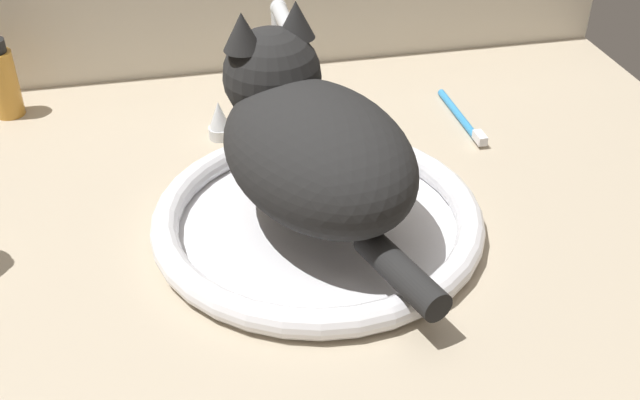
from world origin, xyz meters
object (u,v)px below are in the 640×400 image
(sink_basin, at_px, (320,219))
(faucet, at_px, (284,85))
(cat, at_px, (309,138))
(toothbrush, at_px, (462,118))
(amber_bottle, at_px, (3,80))

(sink_basin, distance_m, faucet, 0.23)
(cat, relative_size, toothbrush, 2.32)
(faucet, height_order, cat, cat)
(sink_basin, xyz_separation_m, faucet, (0.00, 0.22, 0.06))
(cat, bearing_deg, toothbrush, 34.87)
(sink_basin, xyz_separation_m, cat, (-0.01, 0.02, 0.09))
(cat, height_order, amber_bottle, cat)
(amber_bottle, bearing_deg, sink_basin, -43.95)
(sink_basin, bearing_deg, toothbrush, 38.94)
(faucet, bearing_deg, toothbrush, -5.35)
(sink_basin, relative_size, faucet, 1.80)
(cat, height_order, toothbrush, cat)
(amber_bottle, xyz_separation_m, toothbrush, (0.63, -0.16, -0.05))
(amber_bottle, bearing_deg, cat, -42.67)
(sink_basin, height_order, cat, cat)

